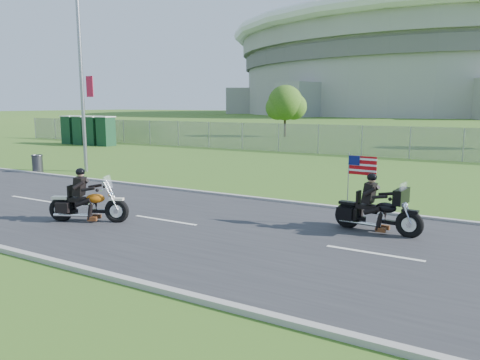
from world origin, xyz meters
The scene contains 15 objects.
ground centered at (0.00, 0.00, 0.00)m, with size 420.00×420.00×0.00m, color #305C1C.
road centered at (0.00, 0.00, 0.02)m, with size 120.00×8.00×0.04m, color #28282B.
curb_north centered at (0.00, 4.05, 0.05)m, with size 120.00×0.18×0.12m, color #9E9B93.
curb_south centered at (0.00, -4.05, 0.05)m, with size 120.00×0.18×0.12m, color #9E9B93.
fence centered at (-5.00, 20.00, 1.00)m, with size 60.00×0.03×2.00m, color gray.
stadium centered at (-20.00, 170.00, 15.58)m, with size 140.40×140.40×29.20m.
streetlight centered at (-11.98, 6.22, 5.64)m, with size 0.90×2.46×10.00m.
porta_toilet_a centered at (-22.00, 17.00, 1.15)m, with size 1.10×1.10×2.30m, color #11361E.
porta_toilet_b centered at (-23.40, 17.00, 1.15)m, with size 1.10×1.10×2.30m, color #11361E.
porta_toilet_c centered at (-24.80, 17.00, 1.15)m, with size 1.10×1.10×2.30m, color #11361E.
porta_toilet_d centered at (-26.20, 17.00, 1.15)m, with size 1.10×1.10×2.30m, color #11361E.
tree_fence_mid centered at (-13.95, 34.04, 3.30)m, with size 3.96×3.69×5.30m.
motorcycle_lead centered at (-3.83, -1.21, 0.50)m, with size 2.21×1.22×1.59m.
motorcycle_follow centered at (3.59, 1.85, 0.55)m, with size 2.37×0.80×1.98m.
trash_can centered at (-13.61, 4.40, 0.44)m, with size 0.50×0.50×0.87m, color #37383C.
Camera 1 is at (6.50, -10.24, 3.36)m, focal length 35.00 mm.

